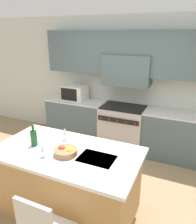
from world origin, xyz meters
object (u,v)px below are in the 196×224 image
wine_glass_near (43,148)px  wine_glass_far (65,132)px  range_stove (123,127)px  wine_bottle (34,138)px  microwave (75,93)px  fruit_bowl (66,151)px

wine_glass_near → wine_glass_far: bearing=90.7°
range_stove → wine_bottle: 2.22m
microwave → fruit_bowl: microwave is taller
range_stove → wine_bottle: (-0.57, -2.06, 0.58)m
range_stove → wine_glass_near: (-0.28, -2.25, 0.60)m
microwave → wine_glass_far: size_ratio=2.64×
wine_glass_far → wine_glass_near: bearing=-89.3°
wine_bottle → fruit_bowl: wine_bottle is taller
wine_glass_near → range_stove: bearing=83.0°
wine_bottle → wine_glass_near: wine_bottle is taller
microwave → wine_bottle: microwave is taller
range_stove → fruit_bowl: size_ratio=3.15×
range_stove → microwave: 1.31m
range_stove → fruit_bowl: (-0.07, -2.09, 0.51)m
range_stove → wine_glass_far: 1.88m
microwave → wine_bottle: size_ratio=1.66×
wine_glass_near → fruit_bowl: wine_glass_near is taller
microwave → wine_glass_far: (0.86, -1.78, -0.03)m
microwave → wine_bottle: bearing=-74.7°
range_stove → wine_glass_near: 2.34m
microwave → wine_bottle: 2.16m
range_stove → microwave: microwave is taller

